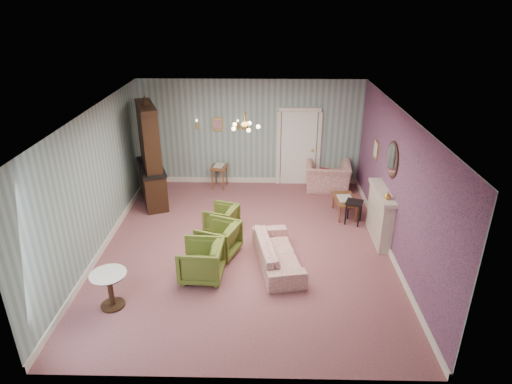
{
  "coord_description": "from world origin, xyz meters",
  "views": [
    {
      "loc": [
        0.38,
        -8.04,
        4.93
      ],
      "look_at": [
        0.2,
        0.4,
        1.1
      ],
      "focal_mm": 30.92,
      "sensor_mm": 36.0,
      "label": 1
    }
  ],
  "objects_px": {
    "fireplace": "(380,215)",
    "pedestal_table": "(111,290)",
    "wingback_chair": "(328,172)",
    "sofa_chintz": "(278,249)",
    "side_table_black": "(353,212)",
    "olive_chair_a": "(201,260)",
    "olive_chair_b": "(218,237)",
    "dresser": "(149,152)",
    "coffee_table": "(344,207)",
    "olive_chair_c": "(221,217)"
  },
  "relations": [
    {
      "from": "olive_chair_b",
      "to": "side_table_black",
      "type": "xyz_separation_m",
      "value": [
        3.0,
        1.39,
        -0.11
      ]
    },
    {
      "from": "dresser",
      "to": "fireplace",
      "type": "distance_m",
      "value": 5.68
    },
    {
      "from": "sofa_chintz",
      "to": "coffee_table",
      "type": "distance_m",
      "value": 2.75
    },
    {
      "from": "sofa_chintz",
      "to": "dresser",
      "type": "xyz_separation_m",
      "value": [
        -3.12,
        2.86,
        0.98
      ]
    },
    {
      "from": "dresser",
      "to": "pedestal_table",
      "type": "relative_size",
      "value": 4.0
    },
    {
      "from": "olive_chair_b",
      "to": "wingback_chair",
      "type": "bearing_deg",
      "value": 162.1
    },
    {
      "from": "fireplace",
      "to": "sofa_chintz",
      "type": "bearing_deg",
      "value": -154.44
    },
    {
      "from": "coffee_table",
      "to": "pedestal_table",
      "type": "distance_m",
      "value": 5.73
    },
    {
      "from": "sofa_chintz",
      "to": "pedestal_table",
      "type": "distance_m",
      "value": 3.16
    },
    {
      "from": "olive_chair_c",
      "to": "side_table_black",
      "type": "relative_size",
      "value": 1.2
    },
    {
      "from": "olive_chair_c",
      "to": "olive_chair_b",
      "type": "bearing_deg",
      "value": 20.79
    },
    {
      "from": "fireplace",
      "to": "coffee_table",
      "type": "height_order",
      "value": "fireplace"
    },
    {
      "from": "olive_chair_a",
      "to": "pedestal_table",
      "type": "bearing_deg",
      "value": -55.19
    },
    {
      "from": "sofa_chintz",
      "to": "coffee_table",
      "type": "height_order",
      "value": "sofa_chintz"
    },
    {
      "from": "fireplace",
      "to": "dresser",
      "type": "bearing_deg",
      "value": 161.3
    },
    {
      "from": "wingback_chair",
      "to": "coffee_table",
      "type": "relative_size",
      "value": 1.35
    },
    {
      "from": "olive_chair_b",
      "to": "side_table_black",
      "type": "distance_m",
      "value": 3.31
    },
    {
      "from": "sofa_chintz",
      "to": "wingback_chair",
      "type": "relative_size",
      "value": 1.57
    },
    {
      "from": "fireplace",
      "to": "pedestal_table",
      "type": "bearing_deg",
      "value": -154.83
    },
    {
      "from": "olive_chair_b",
      "to": "coffee_table",
      "type": "relative_size",
      "value": 0.88
    },
    {
      "from": "olive_chair_a",
      "to": "dresser",
      "type": "xyz_separation_m",
      "value": [
        -1.68,
        3.33,
        0.94
      ]
    },
    {
      "from": "olive_chair_b",
      "to": "pedestal_table",
      "type": "xyz_separation_m",
      "value": [
        -1.67,
        -1.71,
        -0.05
      ]
    },
    {
      "from": "coffee_table",
      "to": "pedestal_table",
      "type": "relative_size",
      "value": 1.3
    },
    {
      "from": "olive_chair_c",
      "to": "olive_chair_a",
      "type": "bearing_deg",
      "value": 12.45
    },
    {
      "from": "dresser",
      "to": "side_table_black",
      "type": "distance_m",
      "value": 5.15
    },
    {
      "from": "dresser",
      "to": "pedestal_table",
      "type": "bearing_deg",
      "value": -107.39
    },
    {
      "from": "fireplace",
      "to": "pedestal_table",
      "type": "height_order",
      "value": "fireplace"
    },
    {
      "from": "olive_chair_c",
      "to": "pedestal_table",
      "type": "relative_size",
      "value": 0.99
    },
    {
      "from": "wingback_chair",
      "to": "dresser",
      "type": "distance_m",
      "value": 4.71
    },
    {
      "from": "side_table_black",
      "to": "coffee_table",
      "type": "bearing_deg",
      "value": 108.64
    },
    {
      "from": "olive_chair_a",
      "to": "sofa_chintz",
      "type": "distance_m",
      "value": 1.52
    },
    {
      "from": "olive_chair_a",
      "to": "coffee_table",
      "type": "relative_size",
      "value": 0.91
    },
    {
      "from": "olive_chair_a",
      "to": "fireplace",
      "type": "relative_size",
      "value": 0.57
    },
    {
      "from": "dresser",
      "to": "side_table_black",
      "type": "xyz_separation_m",
      "value": [
        4.92,
        -1.09,
        -1.06
      ]
    },
    {
      "from": "side_table_black",
      "to": "pedestal_table",
      "type": "distance_m",
      "value": 5.6
    },
    {
      "from": "wingback_chair",
      "to": "coffee_table",
      "type": "xyz_separation_m",
      "value": [
        0.22,
        -1.52,
        -0.29
      ]
    },
    {
      "from": "olive_chair_c",
      "to": "sofa_chintz",
      "type": "relative_size",
      "value": 0.36
    },
    {
      "from": "wingback_chair",
      "to": "dresser",
      "type": "height_order",
      "value": "dresser"
    },
    {
      "from": "olive_chair_b",
      "to": "fireplace",
      "type": "height_order",
      "value": "fireplace"
    },
    {
      "from": "olive_chair_a",
      "to": "fireplace",
      "type": "xyz_separation_m",
      "value": [
        3.65,
        1.52,
        0.18
      ]
    },
    {
      "from": "sofa_chintz",
      "to": "side_table_black",
      "type": "relative_size",
      "value": 3.34
    },
    {
      "from": "olive_chair_a",
      "to": "olive_chair_b",
      "type": "relative_size",
      "value": 1.04
    },
    {
      "from": "dresser",
      "to": "pedestal_table",
      "type": "distance_m",
      "value": 4.32
    },
    {
      "from": "wingback_chair",
      "to": "sofa_chintz",
      "type": "bearing_deg",
      "value": 73.93
    },
    {
      "from": "olive_chair_a",
      "to": "sofa_chintz",
      "type": "height_order",
      "value": "olive_chair_a"
    },
    {
      "from": "dresser",
      "to": "olive_chair_b",
      "type": "bearing_deg",
      "value": -73.11
    },
    {
      "from": "coffee_table",
      "to": "wingback_chair",
      "type": "bearing_deg",
      "value": 98.4
    },
    {
      "from": "fireplace",
      "to": "side_table_black",
      "type": "height_order",
      "value": "fireplace"
    },
    {
      "from": "olive_chair_b",
      "to": "sofa_chintz",
      "type": "distance_m",
      "value": 1.26
    },
    {
      "from": "olive_chair_b",
      "to": "dresser",
      "type": "bearing_deg",
      "value": -121.68
    }
  ]
}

